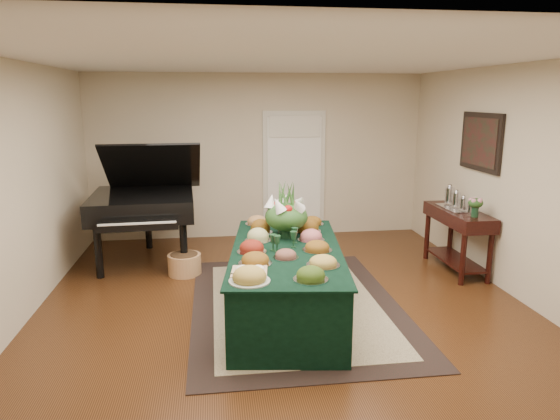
{
  "coord_description": "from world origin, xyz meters",
  "views": [
    {
      "loc": [
        -0.75,
        -5.24,
        2.32
      ],
      "look_at": [
        0.0,
        0.3,
        1.05
      ],
      "focal_mm": 32.0,
      "sensor_mm": 36.0,
      "label": 1
    }
  ],
  "objects": [
    {
      "name": "ground",
      "position": [
        0.0,
        0.0,
        0.0
      ],
      "size": [
        6.0,
        6.0,
        0.0
      ],
      "primitive_type": "plane",
      "color": "black",
      "rests_on": "ground"
    },
    {
      "name": "area_rug",
      "position": [
        0.14,
        -0.01,
        0.01
      ],
      "size": [
        2.33,
        3.26,
        0.01
      ],
      "color": "black",
      "rests_on": "ground"
    },
    {
      "name": "kitchen_doorway",
      "position": [
        0.6,
        2.97,
        1.02
      ],
      "size": [
        1.05,
        0.07,
        2.1
      ],
      "color": "beige",
      "rests_on": "ground"
    },
    {
      "name": "buffet_table",
      "position": [
        -0.0,
        -0.22,
        0.38
      ],
      "size": [
        1.45,
        2.56,
        0.75
      ],
      "color": "black",
      "rests_on": "ground"
    },
    {
      "name": "food_platters",
      "position": [
        -0.03,
        -0.16,
        0.8
      ],
      "size": [
        1.26,
        2.32,
        0.13
      ],
      "color": "#AAB4AB",
      "rests_on": "buffet_table"
    },
    {
      "name": "cutting_board",
      "position": [
        -0.45,
        -0.91,
        0.79
      ],
      "size": [
        0.36,
        0.36,
        0.1
      ],
      "color": "tan",
      "rests_on": "buffet_table"
    },
    {
      "name": "green_goblets",
      "position": [
        -0.02,
        -0.21,
        0.84
      ],
      "size": [
        0.34,
        0.37,
        0.18
      ],
      "color": "#15341E",
      "rests_on": "buffet_table"
    },
    {
      "name": "floral_centerpiece",
      "position": [
        0.06,
        0.23,
        1.05
      ],
      "size": [
        0.51,
        0.51,
        0.51
      ],
      "color": "#15341E",
      "rests_on": "buffet_table"
    },
    {
      "name": "grand_piano",
      "position": [
        -1.73,
        1.82,
        0.86
      ],
      "size": [
        1.57,
        1.76,
        1.73
      ],
      "color": "black",
      "rests_on": "ground"
    },
    {
      "name": "wicker_basket",
      "position": [
        -1.17,
        1.2,
        0.14
      ],
      "size": [
        0.44,
        0.44,
        0.27
      ],
      "primitive_type": "cylinder",
      "color": "#A57042",
      "rests_on": "ground"
    },
    {
      "name": "mahogany_sideboard",
      "position": [
        2.49,
        0.87,
        0.65
      ],
      "size": [
        0.45,
        1.26,
        0.85
      ],
      "color": "black",
      "rests_on": "ground"
    },
    {
      "name": "tea_service",
      "position": [
        2.5,
        0.92,
        0.96
      ],
      "size": [
        0.34,
        0.74,
        0.3
      ],
      "color": "silver",
      "rests_on": "mahogany_sideboard"
    },
    {
      "name": "pink_bouquet",
      "position": [
        2.5,
        0.47,
        1.02
      ],
      "size": [
        0.2,
        0.2,
        0.26
      ],
      "color": "#15341E",
      "rests_on": "mahogany_sideboard"
    },
    {
      "name": "wall_painting",
      "position": [
        2.72,
        0.87,
        1.75
      ],
      "size": [
        0.05,
        0.95,
        0.75
      ],
      "color": "black",
      "rests_on": "ground"
    }
  ]
}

